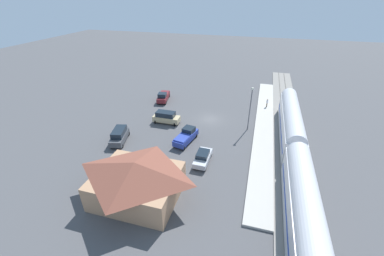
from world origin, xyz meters
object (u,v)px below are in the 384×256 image
passenger_train (296,154)px  sedan_silver (203,157)px  suv_tan (166,117)px  suv_charcoal (119,136)px  pickup_maroon (163,96)px  pedestrian_on_platform (267,102)px  pickup_blue (186,136)px  station_building (137,179)px  light_pole_near_platform (251,104)px

passenger_train → sedan_silver: size_ratio=8.62×
suv_tan → passenger_train: bearing=158.4°
sedan_silver → suv_charcoal: size_ratio=0.87×
pickup_maroon → pedestrian_on_platform: bearing=-174.0°
pickup_maroon → suv_tan: suv_tan is taller
pickup_blue → suv_charcoal: bearing=16.1°
pedestrian_on_platform → sedan_silver: 23.40m
station_building → suv_tan: station_building is taller
passenger_train → light_pole_near_platform: size_ratio=4.97×
passenger_train → light_pole_near_platform: (6.80, -10.16, 2.07)m
station_building → suv_tan: size_ratio=2.09×
pedestrian_on_platform → pickup_maroon: size_ratio=0.30×
passenger_train → pickup_maroon: bearing=-34.9°
pedestrian_on_platform → sedan_silver: size_ratio=0.38×
station_building → pickup_maroon: (8.01, -28.02, -1.57)m
pedestrian_on_platform → pickup_maroon: (22.27, 2.34, -0.25)m
passenger_train → suv_charcoal: 26.54m
pickup_blue → sedan_silver: bearing=130.1°
suv_charcoal → suv_tan: 9.58m
sedan_silver → suv_charcoal: 14.40m
suv_charcoal → pedestrian_on_platform: bearing=-138.4°
pedestrian_on_platform → pickup_maroon: 22.39m
pickup_blue → light_pole_near_platform: bearing=-143.7°
station_building → pedestrian_on_platform: station_building is taller
station_building → sedan_silver: 10.48m
sedan_silver → station_building: bearing=55.7°
pedestrian_on_platform → light_pole_near_platform: bearing=73.5°
pickup_maroon → light_pole_near_platform: light_pole_near_platform is taller
passenger_train → suv_tan: bearing=-21.6°
pedestrian_on_platform → pickup_maroon: pickup_maroon is taller
passenger_train → suv_charcoal: size_ratio=7.47×
station_building → sedan_silver: bearing=-124.3°
station_building → light_pole_near_platform: size_ratio=1.31×
station_building → pickup_maroon: 29.19m
station_building → pickup_blue: size_ratio=1.81×
station_building → passenger_train: bearing=-151.2°
pickup_maroon → suv_charcoal: suv_charcoal is taller
pickup_maroon → suv_charcoal: (0.47, 17.82, 0.12)m
pickup_blue → sedan_silver: (-3.92, 4.65, -0.15)m
sedan_silver → suv_tan: size_ratio=0.92×
pickup_maroon → suv_charcoal: size_ratio=1.08×
pickup_maroon → light_pole_near_platform: bearing=157.4°
station_building → pickup_blue: station_building is taller
passenger_train → pickup_blue: (16.10, -3.32, -1.83)m
light_pole_near_platform → station_building: bearing=60.8°
passenger_train → station_building: size_ratio=3.80×
station_building → pickup_blue: (-1.90, -13.19, -1.57)m
station_building → pedestrian_on_platform: size_ratio=6.00×
station_building → pedestrian_on_platform: bearing=-115.2°
pedestrian_on_platform → pickup_blue: size_ratio=0.30×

